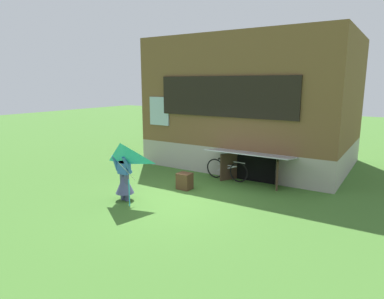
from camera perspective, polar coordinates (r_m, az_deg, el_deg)
ground_plane at (r=9.73m, az=-2.84°, el=-8.59°), size 60.00×60.00×0.00m
log_house at (r=14.20m, az=10.59°, el=7.87°), size 7.50×6.52×5.01m
person at (r=9.72m, az=-11.42°, el=-4.82°), size 0.61×0.52×1.54m
kite at (r=8.88m, az=-12.00°, el=-1.87°), size 1.17×1.09×1.69m
bicycle_silver at (r=11.64m, az=5.91°, el=-3.44°), size 1.62×0.13×0.74m
wooden_crate at (r=10.63m, az=-1.26°, el=-5.38°), size 0.44×0.37×0.51m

